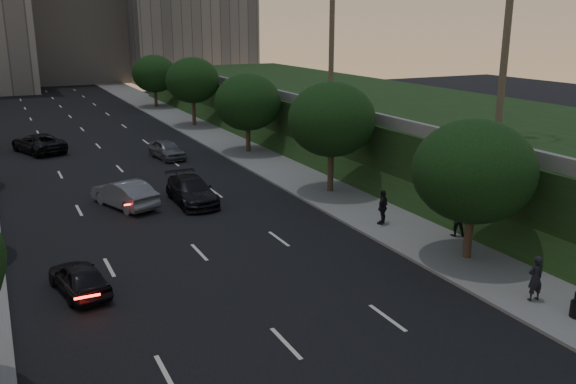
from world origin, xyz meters
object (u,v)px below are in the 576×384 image
sedan_near_right (192,191)px  sedan_far_right (167,149)px  pedestrian_c (383,207)px  sedan_far_left (38,143)px  pedestrian_b (457,218)px  sedan_near_left (79,278)px  pedestrian_a (535,278)px  sedan_mid_left (124,194)px

sedan_near_right → sedan_far_right: (1.86, 12.15, -0.03)m
pedestrian_c → sedan_near_right: bearing=-81.3°
sedan_far_left → pedestrian_b: bearing=98.8°
pedestrian_c → sedan_far_left: bearing=-95.6°
sedan_far_left → pedestrian_c: size_ratio=3.09×
sedan_near_left → sedan_near_right: size_ratio=0.74×
sedan_far_left → pedestrian_c: bearing=97.9°
sedan_near_right → pedestrian_a: 19.56m
pedestrian_c → pedestrian_a: bearing=56.7°
sedan_far_left → pedestrian_a: 39.50m
sedan_near_left → sedan_far_right: size_ratio=0.90×
pedestrian_a → sedan_near_left: bearing=-22.9°
sedan_mid_left → pedestrian_c: 14.41m
sedan_far_right → pedestrian_c: bearing=-82.2°
sedan_near_left → pedestrian_b: (17.20, -1.59, 0.38)m
sedan_near_right → pedestrian_b: 14.87m
sedan_near_left → pedestrian_b: 17.28m
sedan_far_right → pedestrian_c: (5.61, -20.43, 0.33)m
sedan_near_right → pedestrian_a: pedestrian_a is taller
sedan_mid_left → sedan_near_left: bearing=50.2°
pedestrian_a → pedestrian_c: pedestrian_c is taller
sedan_far_right → pedestrian_b: (7.80, -23.45, 0.31)m
sedan_near_left → sedan_far_right: 23.80m
sedan_near_left → pedestrian_b: bearing=164.2°
pedestrian_b → pedestrian_c: (-2.19, 3.02, 0.02)m
sedan_near_left → sedan_far_left: sedan_far_left is taller
sedan_mid_left → pedestrian_b: 18.05m
sedan_mid_left → sedan_near_right: 3.74m
sedan_far_left → pedestrian_c: 30.56m
sedan_mid_left → pedestrian_b: size_ratio=2.68×
pedestrian_b → sedan_far_right: bearing=-41.9°
sedan_near_right → pedestrian_c: (7.47, -8.29, 0.30)m
sedan_near_right → sedan_far_right: sedan_near_right is taller
pedestrian_b → sedan_far_left: bearing=-31.7°
sedan_mid_left → sedan_near_right: size_ratio=0.92×
pedestrian_a → sedan_near_right: bearing=-61.3°
sedan_near_right → pedestrian_a: (7.46, -18.08, 0.28)m
sedan_near_left → sedan_far_left: (0.82, 28.50, 0.13)m
sedan_near_left → pedestrian_a: bearing=140.3°
sedan_near_left → pedestrian_b: size_ratio=2.16×
pedestrian_c → sedan_mid_left: bearing=-72.9°
sedan_near_left → pedestrian_b: pedestrian_b is taller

